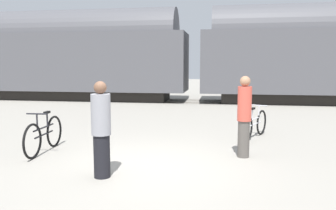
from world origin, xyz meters
name	(u,v)px	position (x,y,z in m)	size (l,w,h in m)	color
ground_plane	(146,166)	(0.00, 0.00, 0.00)	(80.00, 80.00, 0.00)	gray
freight_train	(194,52)	(0.00, 11.58, 2.64)	(27.49, 2.82, 5.03)	black
rail_near	(192,103)	(0.00, 10.86, 0.01)	(39.49, 0.07, 0.01)	#4C4238
rail_far	(195,100)	(0.00, 12.30, 0.01)	(39.49, 0.07, 0.01)	#4C4238
bicycle_silver	(255,124)	(2.36, 2.86, 0.37)	(0.83, 1.64, 0.88)	black
bicycle_black	(44,135)	(-2.48, 0.61, 0.40)	(0.46, 1.80, 0.94)	black
person_in_red	(244,116)	(1.94, 0.95, 0.89)	(0.29, 0.29, 1.74)	#514C47
person_in_grey	(101,130)	(-0.61, -0.75, 0.85)	(0.34, 0.34, 1.70)	black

